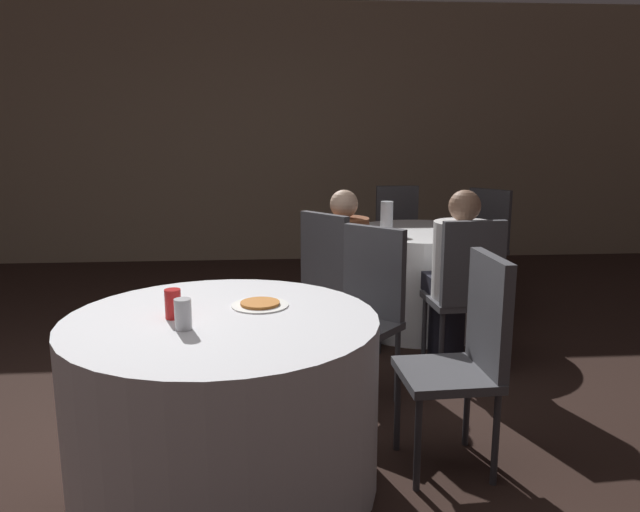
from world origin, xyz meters
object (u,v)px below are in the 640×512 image
(person_white_shirt, at_px, (457,275))
(pizza_plate_near, at_px, (260,304))
(chair_far_northeast, at_px, (484,236))
(chair_far_south, at_px, (467,284))
(soda_can_silver, at_px, (183,314))
(person_floral_shirt, at_px, (351,271))
(chair_far_southwest, at_px, (333,274))
(table_far, at_px, (419,278))
(chair_near_east, at_px, (469,345))
(chair_far_north, at_px, (398,231))
(bottle_far, at_px, (387,217))
(chair_near_northeast, at_px, (365,300))
(table_near, at_px, (224,402))
(soda_can_red, at_px, (173,304))

(person_white_shirt, xyz_separation_m, pizza_plate_near, (-1.21, -1.10, 0.16))
(chair_far_northeast, height_order, person_white_shirt, person_white_shirt)
(chair_far_northeast, height_order, pizza_plate_near, chair_far_northeast)
(person_white_shirt, height_order, pizza_plate_near, person_white_shirt)
(chair_far_south, height_order, soda_can_silver, chair_far_south)
(person_floral_shirt, bearing_deg, chair_far_southwest, -90.00)
(table_far, distance_m, chair_near_east, 2.02)
(table_far, height_order, chair_far_north, chair_far_north)
(pizza_plate_near, xyz_separation_m, bottle_far, (0.88, 1.79, 0.11))
(chair_near_east, xyz_separation_m, chair_far_northeast, (0.96, 2.63, 0.00))
(chair_near_east, height_order, chair_far_south, same)
(chair_far_southwest, bearing_deg, person_floral_shirt, 90.00)
(chair_near_northeast, distance_m, person_white_shirt, 0.80)
(table_near, distance_m, person_floral_shirt, 1.71)
(person_floral_shirt, height_order, pizza_plate_near, person_floral_shirt)
(chair_far_northeast, xyz_separation_m, soda_can_red, (-2.22, -2.67, 0.23))
(bottle_far, bearing_deg, person_white_shirt, -64.61)
(table_near, relative_size, chair_near_northeast, 1.34)
(chair_far_north, relative_size, chair_far_southwest, 1.00)
(table_near, relative_size, chair_near_east, 1.34)
(person_white_shirt, xyz_separation_m, soda_can_silver, (-1.50, -1.40, 0.22))
(chair_near_east, xyz_separation_m, chair_far_southwest, (-0.47, 1.37, 0.00))
(chair_far_southwest, height_order, pizza_plate_near, chair_far_southwest)
(chair_far_south, bearing_deg, pizza_plate_near, -146.36)
(chair_far_south, xyz_separation_m, bottle_far, (-0.34, 0.86, 0.28))
(chair_far_northeast, relative_size, person_white_shirt, 0.86)
(chair_far_northeast, distance_m, person_white_shirt, 1.57)
(table_far, relative_size, person_white_shirt, 0.94)
(chair_near_east, distance_m, bottle_far, 1.92)
(person_white_shirt, xyz_separation_m, soda_can_red, (-1.56, -1.25, 0.22))
(person_floral_shirt, bearing_deg, chair_far_northeast, 90.78)
(chair_near_east, xyz_separation_m, chair_far_south, (0.32, 1.04, 0.00))
(chair_far_north, distance_m, person_floral_shirt, 1.58)
(table_near, relative_size, chair_far_north, 1.34)
(chair_near_northeast, bearing_deg, chair_near_east, 157.59)
(chair_far_northeast, relative_size, pizza_plate_near, 3.87)
(person_white_shirt, bearing_deg, chair_near_northeast, -148.01)
(chair_far_northeast, bearing_deg, chair_far_north, 23.26)
(chair_far_north, relative_size, chair_far_south, 1.00)
(chair_far_north, height_order, chair_far_northeast, same)
(chair_far_south, height_order, person_white_shirt, person_white_shirt)
(table_far, xyz_separation_m, pizza_plate_near, (-1.16, -1.88, 0.38))
(table_near, height_order, chair_far_north, chair_far_north)
(chair_near_northeast, distance_m, bottle_far, 1.24)
(soda_can_silver, bearing_deg, soda_can_red, 112.46)
(table_near, relative_size, person_floral_shirt, 1.17)
(table_near, distance_m, chair_far_northeast, 3.37)
(chair_far_north, bearing_deg, chair_far_northeast, 156.74)
(pizza_plate_near, height_order, bottle_far, bottle_far)
(table_near, bearing_deg, person_floral_shirt, 64.51)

